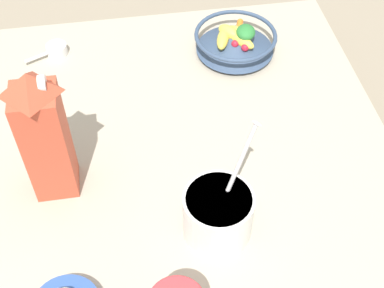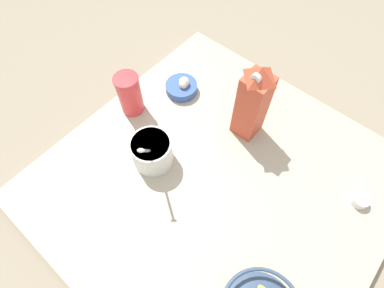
{
  "view_description": "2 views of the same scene",
  "coord_description": "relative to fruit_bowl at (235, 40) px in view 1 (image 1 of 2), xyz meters",
  "views": [
    {
      "loc": [
        -0.71,
        0.05,
        0.89
      ],
      "look_at": [
        -0.07,
        -0.05,
        0.14
      ],
      "focal_mm": 50.0,
      "sensor_mm": 36.0,
      "label": 1
    },
    {
      "loc": [
        0.18,
        -0.33,
        0.89
      ],
      "look_at": [
        -0.12,
        0.02,
        0.11
      ],
      "focal_mm": 28.0,
      "sensor_mm": 36.0,
      "label": 2
    }
  ],
  "objects": [
    {
      "name": "milk_carton",
      "position": [
        -0.34,
        0.43,
        0.11
      ],
      "size": [
        0.08,
        0.08,
        0.29
      ],
      "color": "#CC4C33",
      "rests_on": "countertop"
    },
    {
      "name": "yogurt_tub",
      "position": [
        -0.5,
        0.14,
        0.02
      ],
      "size": [
        0.13,
        0.14,
        0.22
      ],
      "color": "white",
      "rests_on": "countertop"
    },
    {
      "name": "fruit_bowl",
      "position": [
        0.0,
        0.0,
        0.0
      ],
      "size": [
        0.2,
        0.2,
        0.08
      ],
      "color": "#384C6B",
      "rests_on": "countertop"
    },
    {
      "name": "measuring_scoop",
      "position": [
        0.06,
        0.44,
        -0.02
      ],
      "size": [
        0.06,
        0.1,
        0.03
      ],
      "color": "white",
      "rests_on": "countertop"
    },
    {
      "name": "countertop",
      "position": [
        -0.3,
        0.22,
        -0.06
      ],
      "size": [
        0.97,
        0.97,
        0.04
      ],
      "color": "#B2A893",
      "rests_on": "ground_plane"
    },
    {
      "name": "ground_plane",
      "position": [
        -0.3,
        0.22,
        -0.08
      ],
      "size": [
        6.0,
        6.0,
        0.0
      ],
      "primitive_type": "plane",
      "color": "gray"
    }
  ]
}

